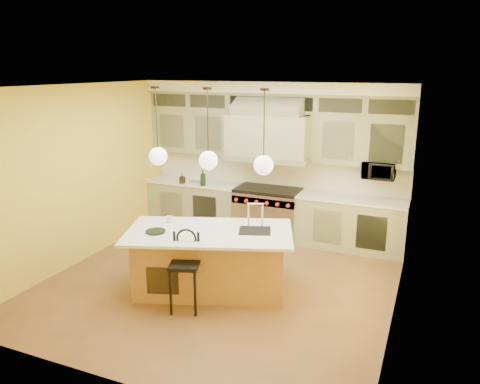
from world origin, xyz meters
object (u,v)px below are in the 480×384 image
at_px(range, 268,213).
at_px(counter_stool, 185,266).
at_px(microwave, 379,170).
at_px(kitchen_island, 211,259).

height_order(range, counter_stool, counter_stool).
bearing_deg(counter_stool, microwave, 39.30).
distance_m(range, microwave, 2.18).
relative_size(kitchen_island, counter_stool, 2.39).
height_order(kitchen_island, microwave, microwave).
relative_size(range, kitchen_island, 0.46).
relative_size(range, microwave, 2.21).
bearing_deg(kitchen_island, range, 70.00).
bearing_deg(counter_stool, kitchen_island, 67.16).
xyz_separation_m(kitchen_island, microwave, (1.98, 2.50, 0.98)).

